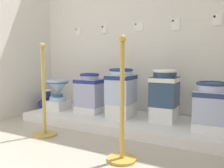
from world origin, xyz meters
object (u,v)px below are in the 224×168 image
at_px(plinth_block_broad_patterned, 210,126).
at_px(decorative_vase_corner, 47,103).
at_px(antique_toilet_rightmost, 58,87).
at_px(info_placard_fifth, 217,20).
at_px(stanchion_post_near_right, 122,124).
at_px(stanchion_post_near_left, 44,110).
at_px(antique_toilet_squat_floral, 165,87).
at_px(plinth_block_rightmost, 58,105).
at_px(info_placard_third, 138,27).
at_px(antique_toilet_tall_cobalt, 90,89).
at_px(plinth_block_slender_white, 121,110).
at_px(info_placard_first, 78,32).
at_px(plinth_block_squat_floral, 164,113).
at_px(antique_toilet_slender_white, 121,85).
at_px(info_placard_second, 104,29).
at_px(plinth_block_tall_cobalt, 90,109).
at_px(info_placard_fourth, 176,24).
at_px(antique_toilet_broad_patterned, 211,101).

bearing_deg(plinth_block_broad_patterned, decorative_vase_corner, 175.05).
xyz_separation_m(antique_toilet_rightmost, info_placard_fifth, (2.12, 0.53, 0.91)).
relative_size(antique_toilet_rightmost, stanchion_post_near_right, 0.31).
xyz_separation_m(plinth_block_broad_patterned, stanchion_post_near_left, (-1.70, -0.71, 0.14)).
distance_m(antique_toilet_squat_floral, info_placard_fifth, 1.05).
bearing_deg(plinth_block_rightmost, info_placard_third, 26.05).
xyz_separation_m(antique_toilet_tall_cobalt, plinth_block_slender_white, (0.52, -0.04, -0.24)).
bearing_deg(info_placard_first, stanchion_post_near_left, -70.57).
bearing_deg(plinth_block_squat_floral, antique_toilet_slender_white, -170.73).
distance_m(antique_toilet_slender_white, info_placard_fifth, 1.44).
relative_size(decorative_vase_corner, stanchion_post_near_right, 0.35).
xyz_separation_m(plinth_block_rightmost, stanchion_post_near_right, (1.53, -0.92, 0.14)).
distance_m(antique_toilet_slender_white, decorative_vase_corner, 1.53).
height_order(info_placard_second, stanchion_post_near_left, info_placard_second).
bearing_deg(antique_toilet_squat_floral, plinth_block_rightmost, -175.25).
xyz_separation_m(plinth_block_rightmost, antique_toilet_squat_floral, (1.60, 0.13, 0.35)).
relative_size(plinth_block_tall_cobalt, info_placard_fourth, 2.22).
relative_size(antique_toilet_rightmost, info_placard_second, 2.62).
distance_m(antique_toilet_tall_cobalt, info_placard_fifth, 1.89).
xyz_separation_m(antique_toilet_slender_white, decorative_vase_corner, (-1.47, 0.16, -0.39)).
height_order(plinth_block_rightmost, plinth_block_slender_white, plinth_block_slender_white).
bearing_deg(antique_toilet_squat_floral, info_placard_first, 166.07).
bearing_deg(antique_toilet_tall_cobalt, plinth_block_broad_patterned, -3.71).
bearing_deg(antique_toilet_slender_white, decorative_vase_corner, 173.83).
height_order(plinth_block_tall_cobalt, plinth_block_squat_floral, plinth_block_squat_floral).
distance_m(plinth_block_broad_patterned, info_placard_fourth, 1.41).
bearing_deg(plinth_block_slender_white, plinth_block_rightmost, -177.66).
bearing_deg(plinth_block_tall_cobalt, plinth_block_rightmost, -170.90).
bearing_deg(plinth_block_squat_floral, decorative_vase_corner, 178.05).
bearing_deg(antique_toilet_tall_cobalt, antique_toilet_rightmost, -170.90).
distance_m(plinth_block_tall_cobalt, antique_toilet_broad_patterned, 1.65).
bearing_deg(info_placard_fifth, plinth_block_squat_floral, -143.10).
distance_m(plinth_block_squat_floral, info_placard_fourth, 1.20).
height_order(info_placard_fifth, decorative_vase_corner, info_placard_fifth).
xyz_separation_m(antique_toilet_slender_white, info_placard_second, (-0.54, 0.49, 0.80)).
relative_size(antique_toilet_squat_floral, stanchion_post_near_right, 0.42).
bearing_deg(stanchion_post_near_left, plinth_block_broad_patterned, 22.80).
bearing_deg(info_placard_second, plinth_block_broad_patterned, -18.51).
height_order(antique_toilet_slender_white, plinth_block_squat_floral, antique_toilet_slender_white).
bearing_deg(antique_toilet_broad_patterned, plinth_block_slender_white, 176.67).
height_order(antique_toilet_squat_floral, info_placard_fifth, info_placard_fifth).
bearing_deg(info_placard_third, stanchion_post_near_right, -72.57).
xyz_separation_m(plinth_block_squat_floral, info_placard_fifth, (0.53, 0.40, 1.15)).
relative_size(info_placard_first, info_placard_fourth, 0.78).
height_order(antique_toilet_broad_patterned, info_placard_second, info_placard_second).
distance_m(plinth_block_squat_floral, antique_toilet_broad_patterned, 0.61).
distance_m(plinth_block_rightmost, antique_toilet_tall_cobalt, 0.59).
bearing_deg(antique_toilet_tall_cobalt, info_placard_fifth, 15.53).
height_order(info_placard_first, stanchion_post_near_right, info_placard_first).
bearing_deg(antique_toilet_tall_cobalt, antique_toilet_slender_white, -4.51).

